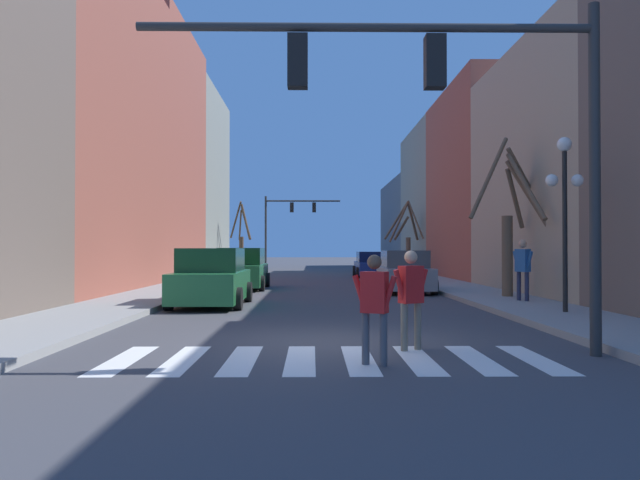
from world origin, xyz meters
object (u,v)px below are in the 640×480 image
street_lamp_right_corner (565,188)px  street_tree_left_mid (406,237)px  car_driving_toward_lane (242,270)px  car_parked_right_mid (405,273)px  traffic_signal_far (287,216)px  traffic_signal_near (454,96)px  street_tree_left_near (242,239)px  car_at_intersection (211,279)px  street_tree_left_far (513,223)px  pedestrian_on_right_sidewalk (374,300)px  pedestrian_near_right_corner (523,265)px  pedestrian_crossing_street (411,291)px  car_parked_right_far (371,265)px

street_lamp_right_corner → street_tree_left_mid: size_ratio=0.90×
car_driving_toward_lane → car_parked_right_mid: bearing=-109.0°
traffic_signal_far → street_tree_left_mid: size_ratio=1.34×
traffic_signal_near → street_tree_left_near: traffic_signal_near is taller
car_at_intersection → traffic_signal_far: bearing=-1.5°
car_driving_toward_lane → street_tree_left_far: street_tree_left_far is taller
car_driving_toward_lane → pedestrian_on_right_sidewalk: 17.91m
car_driving_toward_lane → pedestrian_near_right_corner: bearing=-130.5°
traffic_signal_near → street_tree_left_mid: traffic_signal_near is taller
pedestrian_crossing_street → pedestrian_near_right_corner: pedestrian_near_right_corner is taller
traffic_signal_near → pedestrian_near_right_corner: (4.06, 8.77, -2.89)m
car_driving_toward_lane → street_tree_left_far: 11.57m
pedestrian_on_right_sidewalk → pedestrian_near_right_corner: 10.95m
street_lamp_right_corner → pedestrian_on_right_sidewalk: 8.48m
street_tree_left_mid → traffic_signal_near: bearing=-97.3°
traffic_signal_near → street_tree_left_mid: size_ratio=1.53×
car_at_intersection → car_driving_toward_lane: 7.89m
car_parked_right_mid → street_tree_left_near: street_tree_left_near is taller
traffic_signal_near → car_parked_right_far: traffic_signal_near is taller
street_tree_left_mid → street_tree_left_near: bearing=161.0°
car_parked_right_mid → street_tree_left_mid: 17.53m
car_parked_right_far → street_tree_left_far: (2.99, -17.63, 1.83)m
car_parked_right_far → street_tree_left_near: 11.62m
pedestrian_crossing_street → street_tree_left_far: (4.94, 9.91, 1.57)m
street_tree_left_near → street_lamp_right_corner: bearing=-69.3°
pedestrian_crossing_street → street_tree_left_near: street_tree_left_near is taller
street_lamp_right_corner → car_driving_toward_lane: 14.77m
traffic_signal_far → car_driving_toward_lane: bearing=-91.9°
car_at_intersection → pedestrian_near_right_corner: bearing=-90.4°
pedestrian_crossing_street → street_tree_left_mid: size_ratio=0.35×
car_parked_right_mid → pedestrian_crossing_street: 14.00m
street_lamp_right_corner → street_tree_left_near: bearing=110.7°
street_tree_left_mid → street_tree_left_far: bearing=-89.2°
street_tree_left_near → street_tree_left_far: size_ratio=0.97×
car_parked_right_mid → street_tree_left_near: size_ratio=0.82×
pedestrian_near_right_corner → street_tree_left_far: bearing=-36.2°
car_parked_right_mid → pedestrian_crossing_street: pedestrian_crossing_street is taller
street_tree_left_near → street_tree_left_mid: 12.07m
street_lamp_right_corner → car_at_intersection: 10.14m
car_at_intersection → street_tree_left_far: size_ratio=0.85×
pedestrian_near_right_corner → car_driving_toward_lane: bearing=22.3°
car_at_intersection → car_driving_toward_lane: bearing=-0.1°
traffic_signal_near → street_tree_left_far: traffic_signal_near is taller
car_parked_right_far → pedestrian_on_right_sidewalk: 28.99m
traffic_signal_far → car_parked_right_far: size_ratio=1.33×
traffic_signal_near → traffic_signal_far: 43.43m
street_tree_left_mid → street_tree_left_far: street_tree_left_far is taller
street_lamp_right_corner → street_tree_left_far: size_ratio=0.82×
car_parked_right_far → street_tree_left_mid: bearing=-37.1°
car_parked_right_mid → traffic_signal_far: bearing=11.3°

